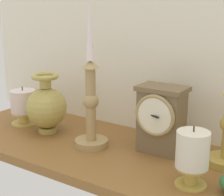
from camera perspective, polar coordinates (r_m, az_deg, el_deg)
name	(u,v)px	position (r cm, az deg, el deg)	size (l,w,h in cm)	color
ground_plane	(106,151)	(96.85, -1.02, -8.55)	(100.00, 36.00, 2.40)	brown
back_wall	(142,21)	(104.68, 4.81, 12.20)	(120.00, 2.00, 65.00)	white
mantel_clock	(161,119)	(91.40, 7.84, -3.29)	(12.25, 9.39, 17.40)	brown
candlestick_tall_left	(91,102)	(93.46, -3.42, -0.59)	(9.04, 9.04, 39.00)	tan
brass_vase_bulbous	(45,107)	(106.27, -10.61, -1.37)	(12.01, 12.01, 17.72)	tan
pillar_candle_front	(23,105)	(116.43, -14.00, -1.10)	(8.19, 8.19, 12.11)	#D3B65B
pillar_candle_near_clock	(192,155)	(76.61, 12.73, -8.87)	(6.97, 6.97, 13.25)	gold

